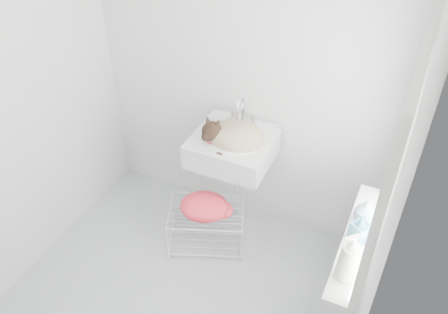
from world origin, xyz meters
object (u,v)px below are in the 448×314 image
at_px(bottle_a, 345,277).
at_px(bottle_b, 357,241).
at_px(sink, 232,139).
at_px(wire_rack, 207,226).
at_px(bottle_c, 363,220).
at_px(cat, 233,136).

xyz_separation_m(bottle_a, bottle_b, (0.00, 0.25, 0.00)).
distance_m(bottle_a, bottle_b, 0.25).
bearing_deg(bottle_a, sink, 139.81).
bearing_deg(bottle_a, wire_rack, 150.52).
distance_m(sink, bottle_c, 1.04).
height_order(sink, bottle_b, sink).
height_order(wire_rack, bottle_c, bottle_c).
distance_m(cat, bottle_b, 1.09).
xyz_separation_m(sink, bottle_c, (0.96, -0.40, 0.00)).
bearing_deg(bottle_a, bottle_c, 90.00).
xyz_separation_m(sink, wire_rack, (-0.11, -0.21, -0.70)).
relative_size(sink, wire_rack, 1.02).
relative_size(wire_rack, bottle_a, 2.15).
relative_size(sink, bottle_b, 2.95).
relative_size(bottle_a, bottle_b, 1.34).
distance_m(cat, wire_rack, 0.77).
relative_size(bottle_a, bottle_c, 1.63).
relative_size(sink, bottle_a, 2.20).
bearing_deg(wire_rack, bottle_b, -18.24).
height_order(cat, bottle_b, cat).
height_order(bottle_a, bottle_c, bottle_a).
bearing_deg(bottle_c, bottle_a, -90.00).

